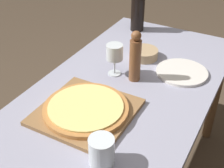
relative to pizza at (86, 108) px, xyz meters
The scene contains 9 objects.
dining_table 0.29m from the pizza, 77.65° to the left, with size 0.77×1.50×0.73m.
cutting_board 0.02m from the pizza, behind, with size 0.37×0.37×0.02m.
pizza is the anchor object (origin of this frame).
wine_bottle 0.88m from the pizza, 100.96° to the left, with size 0.08×0.08×0.33m.
pepper_mill 0.35m from the pizza, 79.08° to the left, with size 0.05×0.05×0.25m.
wine_glass 0.34m from the pizza, 97.45° to the left, with size 0.08×0.08×0.16m.
small_bowl 0.55m from the pizza, 87.97° to the left, with size 0.15×0.15×0.05m.
drinking_tumbler 0.27m from the pizza, 45.94° to the right, with size 0.09×0.09×0.11m.
dinner_plate 0.55m from the pizza, 63.11° to the left, with size 0.26×0.26×0.01m.
Camera 1 is at (0.52, -1.08, 1.57)m, focal length 50.00 mm.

